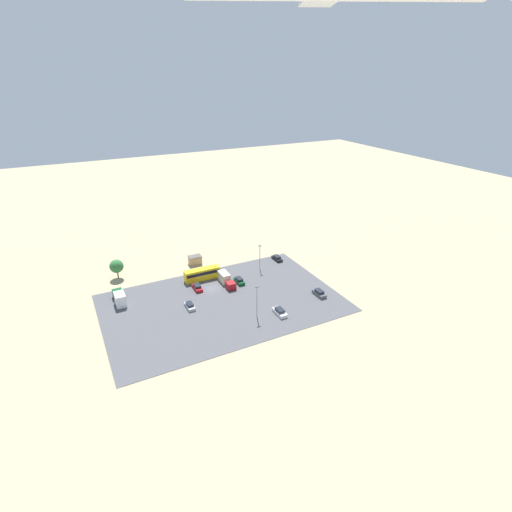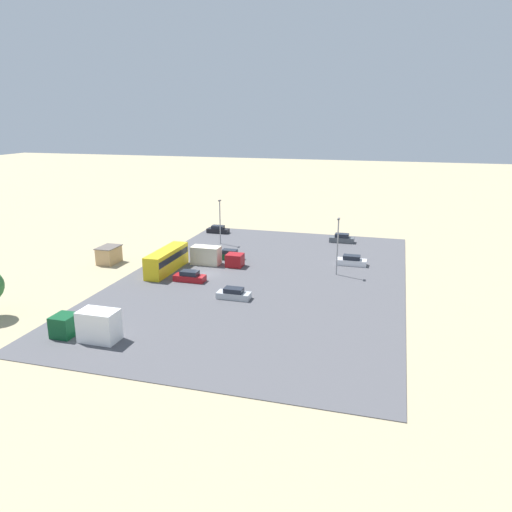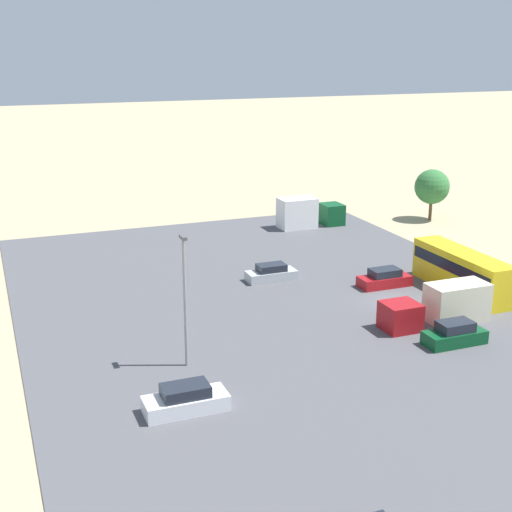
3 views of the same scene
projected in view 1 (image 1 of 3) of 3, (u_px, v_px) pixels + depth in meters
ground_plane at (211, 288)px, 111.82m from camera, size 400.00×400.00×0.00m
parking_lot_surface at (223, 303)px, 104.75m from camera, size 60.50×39.21×0.08m
shed_building at (195, 260)px, 125.48m from camera, size 4.02×2.81×2.70m
bus at (202, 274)px, 115.90m from camera, size 10.36×2.48×3.34m
parked_car_0 at (197, 287)px, 110.87m from camera, size 1.83×4.42×1.51m
parked_car_1 at (277, 258)px, 128.18m from camera, size 1.81×4.32×1.49m
parked_car_2 at (190, 306)px, 102.27m from camera, size 1.77×4.30×1.42m
parked_car_3 at (280, 312)px, 99.58m from camera, size 1.88×4.65×1.56m
parked_car_4 at (239, 281)px, 114.31m from camera, size 1.77×4.26×1.61m
parked_car_5 at (319, 293)px, 107.92m from camera, size 1.84×4.46×1.63m
parked_truck_0 at (119, 298)px, 104.11m from camera, size 2.50×7.34×3.30m
parked_truck_1 at (226, 280)px, 113.70m from camera, size 2.31×8.23×2.82m
tree_near_shed at (117, 266)px, 115.83m from camera, size 3.94×3.94×5.84m
light_pole_lot_centre at (257, 300)px, 96.94m from camera, size 0.90×0.28×8.44m
light_pole_lot_edge at (260, 256)px, 120.52m from camera, size 0.90×0.28×8.03m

